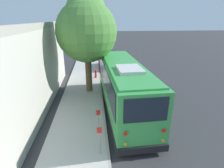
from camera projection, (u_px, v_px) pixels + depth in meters
ground_plane at (123, 107)px, 12.59m from camera, size 160.00×160.00×0.00m
sidewalk_slab at (80, 108)px, 12.27m from camera, size 80.00×3.07×0.15m
curb_strip at (103, 107)px, 12.43m from camera, size 80.00×0.14×0.15m
shuttle_bus at (123, 84)px, 11.81m from camera, size 9.83×2.92×3.43m
parked_sedan_maroon at (106, 64)px, 22.06m from camera, size 4.41×1.75×1.29m
parked_sedan_gray at (105, 53)px, 28.59m from camera, size 4.42×1.98×1.33m
parked_sedan_navy at (102, 47)px, 34.66m from camera, size 4.73×1.96×1.32m
parked_sedan_black at (101, 43)px, 40.78m from camera, size 4.39×1.75×1.26m
street_tree at (87, 28)px, 13.42m from camera, size 4.70×4.70×7.92m
sign_post_near at (100, 141)px, 7.78m from camera, size 0.06×0.22×1.41m
sign_post_far at (98, 121)px, 9.34m from camera, size 0.06×0.22×1.34m
fire_hydrant at (96, 74)px, 18.20m from camera, size 0.22×0.22×0.81m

